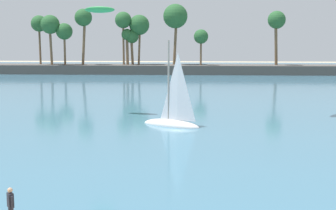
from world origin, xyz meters
TOP-DOWN VIEW (x-y plane):
  - sea at (0.00, 65.43)m, footprint 220.00×117.53m
  - palm_headland at (-1.29, 84.35)m, footprint 98.98×6.76m
  - person_at_waterline at (-5.46, 6.12)m, footprint 0.36×0.46m
  - sailboat_near_shore at (0.11, 28.84)m, footprint 5.43×3.90m
  - kite_aloft_low_near_shore at (-7.07, 35.01)m, footprint 3.25×1.84m

SIDE VIEW (x-z plane):
  - sea at x=0.00m, z-range 0.00..0.06m
  - sailboat_near_shore at x=0.11m, z-range -3.09..4.60m
  - person_at_waterline at x=-5.46m, z-range 0.06..1.73m
  - palm_headland at x=-1.29m, z-range -3.01..10.49m
  - kite_aloft_low_near_shore at x=-7.07m, z-range 9.59..10.42m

